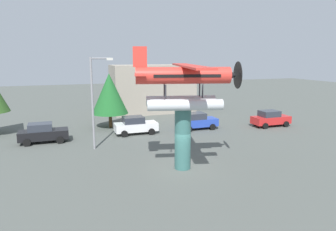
# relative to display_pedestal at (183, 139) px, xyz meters

# --- Properties ---
(ground_plane) EXTENTS (140.00, 140.00, 0.00)m
(ground_plane) POSITION_rel_display_pedestal_xyz_m (0.00, 0.00, -2.11)
(ground_plane) COLOR #515651
(display_pedestal) EXTENTS (1.10, 1.10, 4.22)m
(display_pedestal) POSITION_rel_display_pedestal_xyz_m (0.00, 0.00, 0.00)
(display_pedestal) COLOR #386B66
(display_pedestal) RESTS_ON ground
(floatplane_monument) EXTENTS (7.17, 10.36, 4.00)m
(floatplane_monument) POSITION_rel_display_pedestal_xyz_m (0.13, -0.03, 3.78)
(floatplane_monument) COLOR silver
(floatplane_monument) RESTS_ON display_pedestal
(car_near_black) EXTENTS (4.20, 2.02, 1.76)m
(car_near_black) POSITION_rel_display_pedestal_xyz_m (-9.31, 10.19, -1.23)
(car_near_black) COLOR black
(car_near_black) RESTS_ON ground
(car_mid_white) EXTENTS (4.20, 2.02, 1.76)m
(car_mid_white) POSITION_rel_display_pedestal_xyz_m (-0.80, 10.50, -1.23)
(car_mid_white) COLOR white
(car_mid_white) RESTS_ON ground
(car_far_blue) EXTENTS (4.20, 2.02, 1.76)m
(car_far_blue) POSITION_rel_display_pedestal_xyz_m (5.82, 10.35, -1.23)
(car_far_blue) COLOR #2847B7
(car_far_blue) RESTS_ON ground
(car_distant_red) EXTENTS (4.20, 2.02, 1.76)m
(car_distant_red) POSITION_rel_display_pedestal_xyz_m (14.02, 8.90, -1.23)
(car_distant_red) COLOR red
(car_distant_red) RESTS_ON ground
(streetlight_primary) EXTENTS (1.84, 0.28, 7.53)m
(streetlight_primary) POSITION_rel_display_pedestal_xyz_m (-5.01, 6.65, 2.29)
(streetlight_primary) COLOR gray
(streetlight_primary) RESTS_ON ground
(storefront_building) EXTENTS (11.02, 5.28, 6.45)m
(storefront_building) POSITION_rel_display_pedestal_xyz_m (4.39, 22.00, 1.11)
(storefront_building) COLOR #9E9384
(storefront_building) RESTS_ON ground
(tree_east) EXTENTS (3.87, 3.87, 5.83)m
(tree_east) POSITION_rel_display_pedestal_xyz_m (-2.66, 14.22, 1.57)
(tree_east) COLOR brown
(tree_east) RESTS_ON ground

